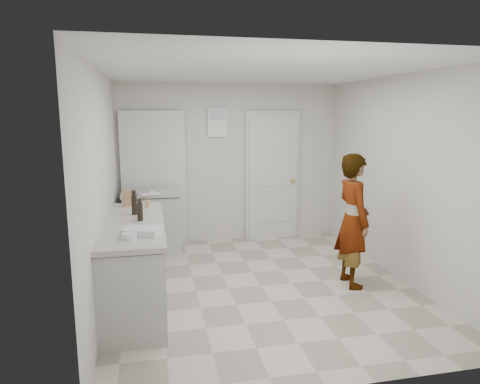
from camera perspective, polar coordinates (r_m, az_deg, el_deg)
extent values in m
plane|color=gray|center=(5.26, 2.78, -12.37)|extent=(4.00, 4.00, 0.00)
plane|color=beige|center=(6.85, -1.38, 3.83)|extent=(3.50, 0.00, 3.50)
plane|color=beige|center=(3.06, 12.52, -4.76)|extent=(3.50, 0.00, 3.50)
plane|color=beige|center=(4.78, -17.83, 0.43)|extent=(0.00, 4.00, 4.00)
plane|color=beige|center=(5.62, 20.44, 1.71)|extent=(0.00, 4.00, 4.00)
plane|color=silver|center=(4.87, 3.05, 15.86)|extent=(4.00, 4.00, 0.00)
cube|color=silver|center=(6.97, 4.40, 1.85)|extent=(0.80, 0.05, 2.00)
cube|color=silver|center=(7.00, 4.34, 2.13)|extent=(0.90, 0.04, 2.10)
sphere|color=gold|center=(7.03, 7.09, 1.47)|extent=(0.07, 0.07, 0.07)
cube|color=white|center=(6.74, -3.05, 9.26)|extent=(0.30, 0.02, 0.45)
cube|color=black|center=(6.74, -11.41, 1.54)|extent=(0.90, 0.05, 2.04)
cube|color=silver|center=(6.70, -11.41, 1.59)|extent=(0.98, 0.02, 2.10)
cube|color=#B3B4AF|center=(4.77, -13.88, -9.59)|extent=(0.60, 1.90, 0.86)
cube|color=black|center=(4.92, -13.67, -13.86)|extent=(0.56, 1.86, 0.08)
cube|color=beige|center=(4.63, -14.13, -4.11)|extent=(0.64, 1.96, 0.05)
cube|color=#B3B4AF|center=(6.44, -11.62, -4.23)|extent=(0.80, 0.55, 0.86)
cube|color=black|center=(6.55, -11.50, -7.54)|extent=(0.75, 0.54, 0.08)
cube|color=beige|center=(6.34, -11.78, -0.12)|extent=(0.84, 0.61, 0.05)
imported|color=silver|center=(5.23, 14.82, -3.69)|extent=(0.39, 0.59, 1.59)
cube|color=#8A6245|center=(5.36, -14.79, -0.83)|extent=(0.13, 0.07, 0.20)
cylinder|color=tan|center=(5.24, -12.18, -1.57)|extent=(0.06, 0.06, 0.09)
cylinder|color=black|center=(4.62, -13.19, -2.57)|extent=(0.06, 0.06, 0.19)
sphere|color=black|center=(4.59, -13.26, -1.09)|extent=(0.05, 0.05, 0.05)
cylinder|color=black|center=(4.91, -13.92, -1.62)|extent=(0.06, 0.06, 0.23)
sphere|color=black|center=(4.88, -13.99, 0.00)|extent=(0.05, 0.05, 0.05)
cube|color=silver|center=(4.13, -12.99, -5.07)|extent=(0.39, 0.33, 0.06)
cube|color=white|center=(4.13, -12.99, -5.17)|extent=(0.34, 0.28, 0.04)
cylinder|color=silver|center=(4.00, -14.57, -5.70)|extent=(0.14, 0.14, 0.05)
sphere|color=white|center=(3.99, -14.87, -5.75)|extent=(0.05, 0.05, 0.05)
sphere|color=white|center=(4.01, -14.28, -5.66)|extent=(0.05, 0.05, 0.05)
cube|color=white|center=(6.20, -12.33, -0.10)|extent=(0.39, 0.43, 0.01)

